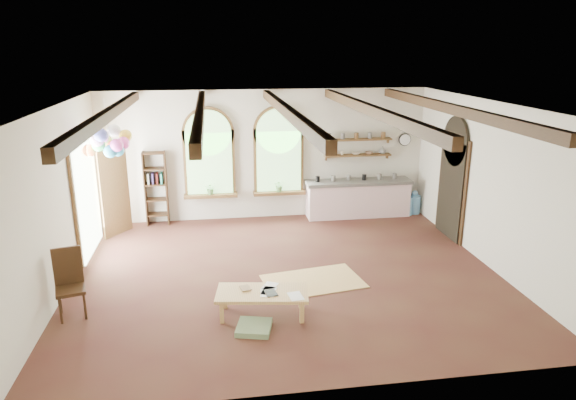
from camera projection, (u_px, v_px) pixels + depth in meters
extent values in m
plane|color=#4D2E20|center=(287.00, 274.00, 9.83)|extent=(8.00, 8.00, 0.00)
cube|color=brown|center=(209.00, 163.00, 12.47)|extent=(1.24, 0.08, 1.64)
cylinder|color=brown|center=(208.00, 133.00, 12.26)|extent=(1.24, 0.08, 1.24)
cube|color=#79B16A|center=(209.00, 164.00, 12.44)|extent=(1.10, 0.04, 1.50)
cube|color=brown|center=(211.00, 195.00, 12.62)|extent=(1.30, 0.28, 0.08)
cube|color=brown|center=(279.00, 161.00, 12.72)|extent=(1.24, 0.08, 1.64)
cylinder|color=brown|center=(278.00, 131.00, 12.50)|extent=(1.24, 0.08, 1.24)
cube|color=#79B16A|center=(279.00, 161.00, 12.68)|extent=(1.10, 0.04, 1.50)
cube|color=brown|center=(279.00, 193.00, 12.86)|extent=(1.30, 0.28, 0.08)
cube|color=brown|center=(86.00, 199.00, 10.65)|extent=(0.10, 1.90, 2.50)
cube|color=black|center=(451.00, 190.00, 11.50)|extent=(0.10, 1.30, 2.40)
cube|color=#F8D2DB|center=(358.00, 200.00, 13.07)|extent=(2.60, 0.55, 0.86)
cube|color=#65635E|center=(359.00, 182.00, 12.93)|extent=(2.68, 0.62, 0.08)
cube|color=brown|center=(358.00, 155.00, 12.91)|extent=(1.70, 0.24, 0.04)
cube|color=brown|center=(358.00, 139.00, 12.80)|extent=(1.70, 0.24, 0.04)
cylinder|color=black|center=(405.00, 140.00, 13.06)|extent=(0.32, 0.04, 0.32)
cube|color=#3B2913|center=(145.00, 189.00, 12.30)|extent=(0.03, 0.32, 1.80)
cube|color=#3B2913|center=(167.00, 188.00, 12.37)|extent=(0.03, 0.32, 1.80)
cube|color=tan|center=(262.00, 293.00, 8.22)|extent=(1.55, 0.88, 0.05)
cube|color=tan|center=(222.00, 312.00, 8.05)|extent=(0.07, 0.07, 0.37)
cube|color=tan|center=(302.00, 312.00, 8.05)|extent=(0.07, 0.07, 0.37)
cube|color=tan|center=(225.00, 298.00, 8.50)|extent=(0.07, 0.07, 0.37)
cube|color=tan|center=(301.00, 298.00, 8.51)|extent=(0.07, 0.07, 0.37)
cube|color=#3B2913|center=(71.00, 290.00, 8.17)|extent=(0.55, 0.55, 0.05)
cube|color=#3B2913|center=(68.00, 266.00, 8.25)|extent=(0.44, 0.16, 0.66)
cube|color=tan|center=(313.00, 281.00, 9.51)|extent=(1.94, 1.38, 0.02)
cube|color=#6D875D|center=(254.00, 327.00, 7.88)|extent=(0.62, 0.62, 0.09)
cylinder|color=#61A0D0|center=(406.00, 206.00, 13.23)|extent=(0.31, 0.31, 0.47)
sphere|color=#61A0D0|center=(407.00, 195.00, 13.15)|extent=(0.17, 0.17, 0.17)
cylinder|color=#61A0D0|center=(414.00, 204.00, 13.34)|extent=(0.31, 0.31, 0.47)
sphere|color=#61A0D0|center=(415.00, 194.00, 13.26)|extent=(0.17, 0.17, 0.17)
cylinder|color=white|center=(106.00, 120.00, 10.25)|extent=(0.01, 0.01, 0.85)
sphere|color=#2B96BC|center=(118.00, 150.00, 10.38)|extent=(0.27, 0.27, 0.27)
sphere|color=#EF4FBD|center=(123.00, 143.00, 10.45)|extent=(0.27, 0.27, 0.27)
sphere|color=gold|center=(126.00, 136.00, 10.58)|extent=(0.27, 0.27, 0.27)
sphere|color=white|center=(114.00, 131.00, 10.49)|extent=(0.27, 0.27, 0.27)
sphere|color=#EB5025|center=(113.00, 147.00, 10.70)|extent=(0.27, 0.27, 0.27)
sphere|color=#98C454|center=(105.00, 141.00, 10.71)|extent=(0.27, 0.27, 0.27)
sphere|color=#B267DB|center=(102.00, 137.00, 10.47)|extent=(0.27, 0.27, 0.27)
sphere|color=blue|center=(94.00, 131.00, 10.37)|extent=(0.27, 0.27, 0.27)
sphere|color=orange|center=(89.00, 150.00, 10.33)|extent=(0.27, 0.27, 0.27)
sphere|color=#43BF57|center=(98.00, 145.00, 10.26)|extent=(0.27, 0.27, 0.27)
sphere|color=#E1A6C7|center=(97.00, 140.00, 10.10)|extent=(0.27, 0.27, 0.27)
sphere|color=#4D54B4|center=(101.00, 135.00, 9.96)|extent=(0.27, 0.27, 0.27)
sphere|color=#2B96BC|center=(110.00, 151.00, 10.25)|extent=(0.27, 0.27, 0.27)
sphere|color=#EF4FBD|center=(117.00, 145.00, 10.22)|extent=(0.27, 0.27, 0.27)
imported|color=olive|center=(241.00, 289.00, 8.28)|extent=(0.20, 0.26, 0.02)
cube|color=black|center=(271.00, 293.00, 8.16)|extent=(0.22, 0.29, 0.01)
imported|color=#598C4C|center=(211.00, 188.00, 12.53)|extent=(0.27, 0.23, 0.30)
imported|color=#598C4C|center=(279.00, 186.00, 12.78)|extent=(0.27, 0.23, 0.30)
imported|color=white|center=(329.00, 153.00, 12.79)|extent=(0.12, 0.10, 0.10)
imported|color=beige|center=(342.00, 153.00, 12.84)|extent=(0.10, 0.10, 0.09)
imported|color=beige|center=(356.00, 153.00, 12.89)|extent=(0.22, 0.22, 0.05)
imported|color=#8C664C|center=(369.00, 153.00, 12.94)|extent=(0.20, 0.20, 0.06)
imported|color=slate|center=(383.00, 150.00, 12.97)|extent=(0.18, 0.18, 0.19)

